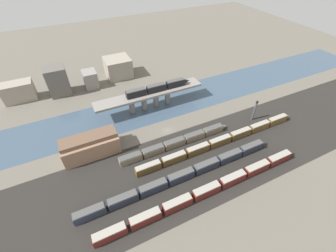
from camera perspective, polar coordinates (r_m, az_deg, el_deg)
The scene contains 15 objects.
ground_plane at distance 112.39m, azimuth -0.23°, elevation -1.16°, with size 400.00×400.00×0.00m, color #666056.
railbed_yard at distance 98.04m, azimuth 5.92°, elevation -9.72°, with size 280.00×42.00×0.01m, color #282623.
river_water at distance 128.07m, azimuth -4.48°, elevation 4.83°, with size 320.00×28.48×0.01m, color #3D5166.
bridge at distance 123.82m, azimuth -4.66°, elevation 7.60°, with size 60.39×8.69×9.60m.
train_on_bridge at distance 123.32m, azimuth -2.39°, elevation 9.78°, with size 37.43×3.19×3.86m.
train_yard_near at distance 89.29m, azimuth 10.41°, elevation -15.59°, with size 88.45×3.03×4.09m.
train_yard_mid at distance 91.99m, azimuth 4.05°, elevation -12.32°, with size 86.65×3.04×3.99m.
train_yard_far at distance 107.64m, azimuth 13.55°, elevation -3.58°, with size 86.38×2.72×3.85m.
train_yard_outer at distance 104.15m, azimuth 2.32°, elevation -4.15°, with size 55.94×3.17×3.49m.
warehouse_building at distance 103.98m, azimuth -19.07°, elevation -4.68°, with size 24.13×10.38×10.22m.
signal_tower at distance 123.65m, azimuth 21.08°, elevation 3.60°, with size 1.01×1.01×11.78m.
city_block_far_left at distance 156.41m, azimuth -33.70°, elevation 7.26°, with size 16.79×9.04×11.06m, color gray.
city_block_left at distance 149.76m, azimuth -26.20°, elevation 10.22°, with size 11.66×10.69×17.13m, color #605B56.
city_block_center at distance 151.59m, azimuth -19.09°, elevation 11.18°, with size 8.08×10.16×10.41m, color gray.
city_block_right at distance 158.81m, azimuth -12.57°, elevation 14.33°, with size 16.20×15.55×12.58m, color gray.
Camera 1 is at (-35.54, -74.91, 75.88)m, focal length 24.00 mm.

